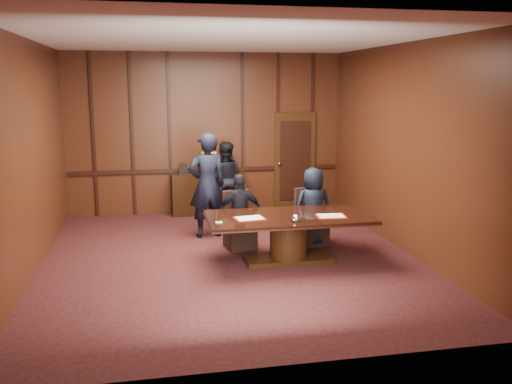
% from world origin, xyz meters
% --- Properties ---
extents(room, '(7.00, 7.04, 3.50)m').
position_xyz_m(room, '(0.07, 0.14, 1.72)').
color(room, black).
rests_on(room, ground).
extents(sideboard, '(1.60, 0.45, 1.54)m').
position_xyz_m(sideboard, '(0.00, 3.26, 0.49)').
color(sideboard, black).
rests_on(sideboard, ground).
extents(conference_table, '(2.62, 1.32, 0.76)m').
position_xyz_m(conference_table, '(0.90, -0.28, 0.51)').
color(conference_table, black).
rests_on(conference_table, ground).
extents(folder_left, '(0.50, 0.39, 0.02)m').
position_xyz_m(folder_left, '(0.25, -0.38, 0.77)').
color(folder_left, '#9B130E').
rests_on(folder_left, conference_table).
extents(folder_right, '(0.49, 0.37, 0.02)m').
position_xyz_m(folder_right, '(1.54, -0.48, 0.77)').
color(folder_right, '#9B130E').
rests_on(folder_right, conference_table).
extents(inkstand, '(0.20, 0.14, 0.12)m').
position_xyz_m(inkstand, '(0.90, -0.73, 0.81)').
color(inkstand, white).
rests_on(inkstand, conference_table).
extents(notepad, '(0.10, 0.08, 0.01)m').
position_xyz_m(notepad, '(-0.25, -0.53, 0.77)').
color(notepad, '#D0CF66').
rests_on(notepad, conference_table).
extents(chair_left, '(0.56, 0.56, 0.99)m').
position_xyz_m(chair_left, '(0.25, 0.60, 0.29)').
color(chair_left, black).
rests_on(chair_left, ground).
extents(chair_right, '(0.55, 0.55, 0.99)m').
position_xyz_m(chair_right, '(1.55, 0.60, 0.29)').
color(chair_right, black).
rests_on(chair_right, ground).
extents(signatory_left, '(0.78, 0.34, 1.32)m').
position_xyz_m(signatory_left, '(0.25, 0.52, 0.66)').
color(signatory_left, black).
rests_on(signatory_left, ground).
extents(signatory_right, '(0.71, 0.48, 1.40)m').
position_xyz_m(signatory_right, '(1.55, 0.52, 0.70)').
color(signatory_right, black).
rests_on(signatory_right, ground).
extents(witness_left, '(0.78, 0.58, 1.95)m').
position_xyz_m(witness_left, '(-0.22, 1.44, 0.98)').
color(witness_left, black).
rests_on(witness_left, ground).
extents(witness_right, '(0.87, 0.73, 1.60)m').
position_xyz_m(witness_right, '(0.34, 3.10, 0.80)').
color(witness_right, black).
rests_on(witness_right, ground).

